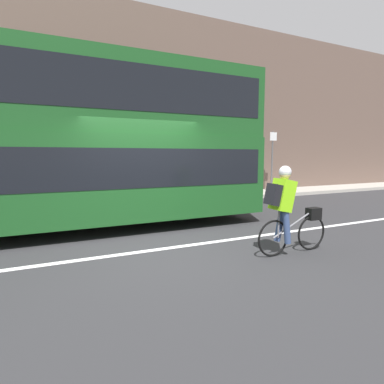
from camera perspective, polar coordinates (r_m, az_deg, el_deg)
ground_plane at (r=5.75m, az=-6.13°, el=-10.70°), size 80.00×80.00×0.00m
road_center_line at (r=5.72m, az=-6.02°, el=-10.76°), size 50.00×0.14×0.01m
sidewalk_curb at (r=11.02m, az=-15.32°, el=-2.02°), size 60.00×1.81×0.14m
building_facade at (r=12.10m, az=-16.74°, el=16.08°), size 60.00×0.30×7.44m
bus at (r=7.42m, az=-23.73°, el=9.58°), size 9.40×2.45×3.91m
cyclist_on_bike at (r=5.47m, az=17.61°, el=-2.74°), size 1.53×0.32×1.57m
street_sign_post at (r=13.82m, az=15.02°, el=6.23°), size 0.36×0.09×2.67m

